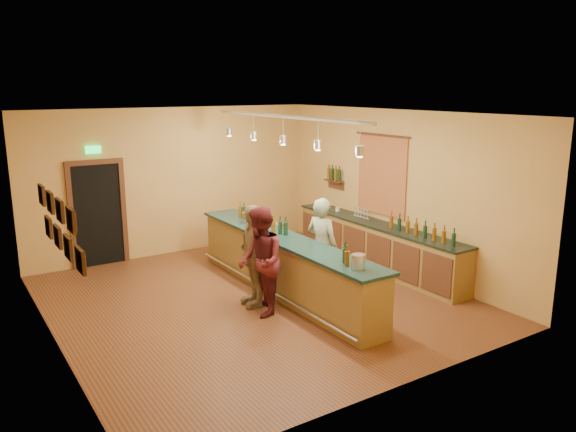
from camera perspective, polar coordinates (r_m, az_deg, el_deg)
floor at (r=9.91m, az=-3.41°, el=-8.47°), size 7.00×7.00×0.00m
ceiling at (r=9.23m, az=-3.68°, el=10.33°), size 6.50×7.00×0.02m
wall_back at (r=12.56m, az=-11.44°, el=3.47°), size 6.50×0.02×3.20m
wall_front at (r=6.72m, az=11.38°, el=-4.82°), size 6.50×0.02×3.20m
wall_left at (r=8.39m, az=-23.25°, el=-2.06°), size 0.02×7.00×3.20m
wall_right at (r=11.36m, az=10.89°, el=2.50°), size 0.02×7.00×3.20m
doorway at (r=12.12m, az=-18.77°, el=0.41°), size 1.15×0.09×2.48m
tapestry at (r=11.60m, az=9.51°, el=4.02°), size 0.03×1.40×1.60m
bottle_shelf at (r=12.72m, az=4.73°, el=4.10°), size 0.17×0.55×0.54m
picture_grid at (r=7.60m, az=-22.19°, el=-0.73°), size 0.06×2.20×0.70m
back_counter at (r=11.56m, az=9.03°, el=-2.92°), size 0.60×4.55×1.27m
tasting_bar at (r=10.00m, az=-0.47°, el=-4.58°), size 0.73×5.10×1.38m
pendant_track at (r=9.55m, az=-0.50°, el=9.14°), size 0.11×4.60×0.50m
bartender at (r=9.90m, az=3.48°, el=-3.13°), size 0.58×0.73×1.76m
customer_a at (r=9.04m, az=-2.82°, el=-4.64°), size 0.92×1.04×1.78m
customer_b at (r=9.42m, az=-3.54°, el=-4.03°), size 0.57×1.07×1.74m
bar_stool at (r=12.43m, az=-1.22°, el=-1.40°), size 0.33×0.33×0.68m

